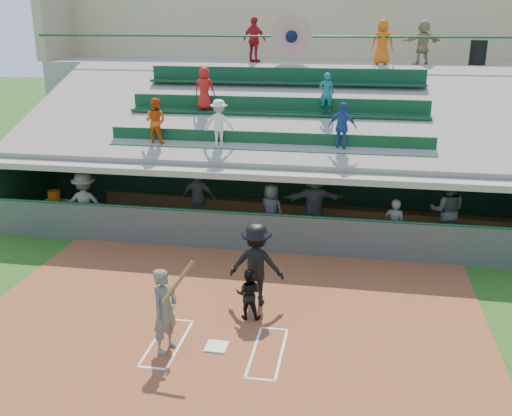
% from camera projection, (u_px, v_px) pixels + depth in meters
% --- Properties ---
extents(ground, '(100.00, 100.00, 0.00)m').
position_uv_depth(ground, '(217.00, 348.00, 11.32)').
color(ground, '#214A15').
rests_on(ground, ground).
extents(dirt_slab, '(11.00, 9.00, 0.02)m').
position_uv_depth(dirt_slab, '(222.00, 335.00, 11.79)').
color(dirt_slab, brown).
rests_on(dirt_slab, ground).
extents(home_plate, '(0.43, 0.43, 0.03)m').
position_uv_depth(home_plate, '(217.00, 347.00, 11.31)').
color(home_plate, silver).
rests_on(home_plate, dirt_slab).
extents(batters_box_chalk, '(2.65, 1.85, 0.01)m').
position_uv_depth(batters_box_chalk, '(217.00, 347.00, 11.32)').
color(batters_box_chalk, white).
rests_on(batters_box_chalk, dirt_slab).
extents(dugout_floor, '(16.00, 3.50, 0.04)m').
position_uv_depth(dugout_floor, '(269.00, 230.00, 17.62)').
color(dugout_floor, gray).
rests_on(dugout_floor, ground).
extents(concourse_slab, '(20.00, 3.00, 4.60)m').
position_uv_depth(concourse_slab, '(294.00, 120.00, 23.21)').
color(concourse_slab, gray).
rests_on(concourse_slab, ground).
extents(grandstand, '(20.40, 10.40, 7.80)m').
position_uv_depth(grandstand, '(285.00, 135.00, 20.43)').
color(grandstand, '#4A4F4A').
rests_on(grandstand, ground).
extents(batter_at_plate, '(0.93, 0.79, 1.95)m').
position_uv_depth(batter_at_plate, '(165.00, 310.00, 10.96)').
color(batter_at_plate, '#525450').
rests_on(batter_at_plate, dirt_slab).
extents(catcher, '(0.57, 0.45, 1.14)m').
position_uv_depth(catcher, '(248.00, 294.00, 12.26)').
color(catcher, black).
rests_on(catcher, dirt_slab).
extents(home_umpire, '(1.25, 0.73, 1.92)m').
position_uv_depth(home_umpire, '(256.00, 264.00, 12.79)').
color(home_umpire, black).
rests_on(home_umpire, dirt_slab).
extents(dugout_bench, '(14.59, 1.59, 0.44)m').
position_uv_depth(dugout_bench, '(282.00, 209.00, 18.77)').
color(dugout_bench, brown).
rests_on(dugout_bench, dugout_floor).
extents(white_table, '(0.90, 0.72, 0.73)m').
position_uv_depth(white_table, '(56.00, 212.00, 18.00)').
color(white_table, silver).
rests_on(white_table, dugout_floor).
extents(water_cooler, '(0.37, 0.37, 0.37)m').
position_uv_depth(water_cooler, '(54.00, 196.00, 17.76)').
color(water_cooler, '#CF5F0C').
rests_on(water_cooler, white_table).
extents(dugout_player_a, '(1.36, 0.95, 1.92)m').
position_uv_depth(dugout_player_a, '(85.00, 204.00, 16.88)').
color(dugout_player_a, '#52544F').
rests_on(dugout_player_a, dugout_floor).
extents(dugout_player_b, '(1.10, 0.52, 1.82)m').
position_uv_depth(dugout_player_b, '(199.00, 198.00, 17.66)').
color(dugout_player_b, '#5C5E59').
rests_on(dugout_player_b, dugout_floor).
extents(dugout_player_c, '(0.92, 0.78, 1.61)m').
position_uv_depth(dugout_player_c, '(271.00, 211.00, 16.78)').
color(dugout_player_c, '#575954').
rests_on(dugout_player_c, dugout_floor).
extents(dugout_player_d, '(1.93, 0.93, 1.99)m').
position_uv_depth(dugout_player_d, '(314.00, 201.00, 17.03)').
color(dugout_player_d, '#5F615C').
rests_on(dugout_player_d, dugout_floor).
extents(dugout_player_e, '(0.65, 0.52, 1.55)m').
position_uv_depth(dugout_player_e, '(394.00, 226.00, 15.66)').
color(dugout_player_e, '#5A5C57').
rests_on(dugout_player_e, dugout_floor).
extents(dugout_player_f, '(1.04, 0.84, 1.99)m').
position_uv_depth(dugout_player_f, '(447.00, 211.00, 16.17)').
color(dugout_player_f, '#535550').
rests_on(dugout_player_f, dugout_floor).
extents(trash_bin, '(0.59, 0.59, 0.88)m').
position_uv_depth(trash_bin, '(478.00, 53.00, 20.81)').
color(trash_bin, black).
rests_on(trash_bin, concourse_slab).
extents(concourse_staff_a, '(1.07, 0.79, 1.69)m').
position_uv_depth(concourse_staff_a, '(254.00, 40.00, 21.85)').
color(concourse_staff_a, '#B3141F').
rests_on(concourse_staff_a, concourse_slab).
extents(concourse_staff_b, '(0.82, 0.57, 1.61)m').
position_uv_depth(concourse_staff_b, '(382.00, 43.00, 20.42)').
color(concourse_staff_b, '#E15A0D').
rests_on(concourse_staff_b, concourse_slab).
extents(concourse_staff_c, '(1.54, 0.94, 1.58)m').
position_uv_depth(concourse_staff_c, '(423.00, 42.00, 20.89)').
color(concourse_staff_c, tan).
rests_on(concourse_staff_c, concourse_slab).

